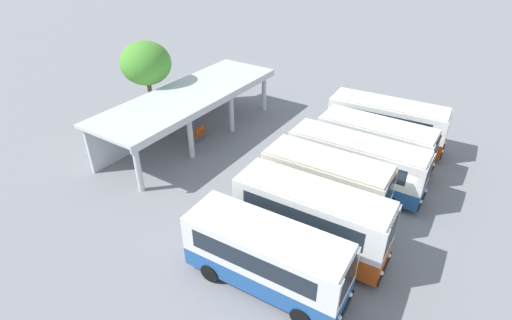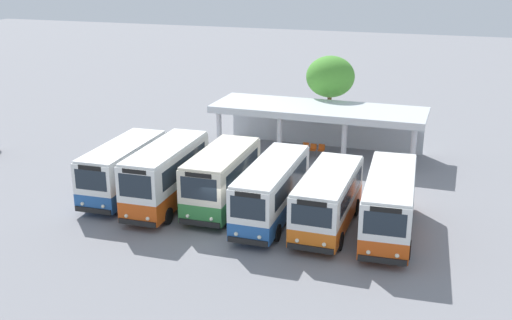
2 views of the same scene
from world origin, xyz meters
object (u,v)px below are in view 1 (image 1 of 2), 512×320
Objects in this scene: city_bus_second_in_row at (311,217)px; city_bus_fifth_blue at (375,142)px; city_bus_far_end_green at (387,121)px; waiting_chair_second_from_end at (199,133)px; city_bus_middle_cream at (325,182)px; city_bus_fourth_amber at (356,161)px; waiting_chair_middle_seat at (203,130)px; city_bus_nearest_orange at (266,255)px; waiting_chair_end_by_column at (193,136)px.

city_bus_fifth_blue is (9.11, -0.01, -0.26)m from city_bus_second_in_row.
city_bus_far_end_green reaches higher than waiting_chair_second_from_end.
city_bus_middle_cream reaches higher than city_bus_fifth_blue.
city_bus_fourth_amber reaches higher than city_bus_fifth_blue.
city_bus_second_in_row is 8.63× the size of waiting_chair_middle_seat.
waiting_chair_end_by_column is at bearing 54.37° from city_bus_nearest_orange.
city_bus_middle_cream is at bearing -99.73° from waiting_chair_end_by_column.
city_bus_second_in_row is 12.73m from waiting_chair_end_by_column.
city_bus_fifth_blue is at bearing -2.42° from city_bus_fourth_amber.
city_bus_fifth_blue is at bearing -70.27° from waiting_chair_end_by_column.
city_bus_fourth_amber reaches higher than waiting_chair_middle_seat.
city_bus_far_end_green is 9.27× the size of waiting_chair_end_by_column.
city_bus_middle_cream is 7.83× the size of waiting_chair_end_by_column.
city_bus_fifth_blue is (12.14, -0.57, -0.07)m from city_bus_nearest_orange.
city_bus_second_in_row is at bearing -167.78° from city_bus_middle_cream.
waiting_chair_second_from_end is at bearing 92.90° from city_bus_fourth_amber.
city_bus_fourth_amber is 11.52m from waiting_chair_second_from_end.
city_bus_nearest_orange is 13.71m from waiting_chair_end_by_column.
city_bus_fifth_blue reaches higher than waiting_chair_middle_seat.
waiting_chair_end_by_column is at bearing 169.67° from waiting_chair_second_from_end.
city_bus_nearest_orange is 3.09m from city_bus_second_in_row.
city_bus_fifth_blue is at bearing -175.09° from city_bus_far_end_green.
city_bus_second_in_row reaches higher than waiting_chair_end_by_column.
city_bus_fourth_amber is 1.00× the size of city_bus_far_end_green.
city_bus_fourth_amber is (6.07, 0.12, -0.19)m from city_bus_second_in_row.
waiting_chair_end_by_column and waiting_chair_second_from_end have the same top height.
city_bus_far_end_green is at bearing 1.25° from city_bus_fourth_amber.
city_bus_far_end_green is 12.97m from waiting_chair_middle_seat.
city_bus_nearest_orange reaches higher than city_bus_fifth_blue.
city_bus_fourth_amber reaches higher than waiting_chair_second_from_end.
city_bus_fifth_blue is (3.04, -0.13, -0.07)m from city_bus_fourth_amber.
city_bus_nearest_orange is 1.08× the size of city_bus_middle_cream.
waiting_chair_middle_seat is (0.57, 0.08, 0.00)m from waiting_chair_second_from_end.
city_bus_nearest_orange reaches higher than waiting_chair_end_by_column.
waiting_chair_end_by_column is at bearing 109.73° from city_bus_fifth_blue.
waiting_chair_middle_seat is at bearing 62.47° from city_bus_second_in_row.
waiting_chair_end_by_column is at bearing 67.11° from city_bus_second_in_row.
waiting_chair_second_from_end is (-0.58, 11.44, -1.21)m from city_bus_fourth_amber.
city_bus_middle_cream reaches higher than waiting_chair_second_from_end.
city_bus_far_end_green is (6.07, 0.13, 0.02)m from city_bus_fourth_amber.
city_bus_nearest_orange is 13.97m from waiting_chair_second_from_end.
city_bus_fourth_amber is at bearing -2.76° from city_bus_nearest_orange.
waiting_chair_middle_seat is (-3.04, 11.64, -1.14)m from city_bus_fifth_blue.
waiting_chair_second_from_end and waiting_chair_middle_seat have the same top height.
waiting_chair_end_by_column is (1.89, 11.00, -1.31)m from city_bus_middle_cream.
city_bus_far_end_green is at bearing 4.91° from city_bus_fifth_blue.
waiting_chair_end_by_column is (-1.15, 11.54, -1.21)m from city_bus_fourth_amber.
city_bus_fifth_blue reaches higher than waiting_chair_end_by_column.
city_bus_second_in_row is 6.08m from city_bus_fourth_amber.
city_bus_second_in_row reaches higher than city_bus_middle_cream.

